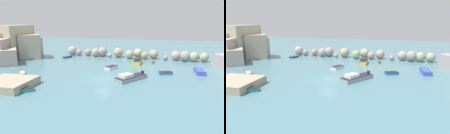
% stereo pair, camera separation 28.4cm
% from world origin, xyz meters
% --- Properties ---
extents(cove_water, '(160.00, 160.00, 0.00)m').
position_xyz_m(cove_water, '(0.00, 0.00, 0.00)').
color(cove_water, slate).
rests_on(cove_water, ground).
extents(cliff_headland_left, '(15.36, 16.68, 8.98)m').
position_xyz_m(cliff_headland_left, '(-29.41, 9.98, 3.48)').
color(cliff_headland_left, '#9C9E92').
rests_on(cliff_headland_left, ground).
extents(rock_breakwater, '(42.15, 4.69, 2.68)m').
position_xyz_m(rock_breakwater, '(1.65, 21.98, 1.21)').
color(rock_breakwater, '#A9A08D').
rests_on(rock_breakwater, ground).
extents(stone_dock, '(7.66, 7.47, 1.20)m').
position_xyz_m(stone_dock, '(-12.39, -8.84, 0.60)').
color(stone_dock, tan).
rests_on(stone_dock, ground).
extents(channel_buoy, '(0.67, 0.67, 0.67)m').
position_xyz_m(channel_buoy, '(6.97, 16.69, 0.33)').
color(channel_buoy, red).
rests_on(channel_buoy, cove_water).
extents(moored_boat_0, '(1.93, 2.77, 0.43)m').
position_xyz_m(moored_boat_0, '(-16.93, 17.00, 0.23)').
color(moored_boat_0, navy).
rests_on(moored_boat_0, cove_water).
extents(moored_boat_1, '(5.08, 6.55, 1.27)m').
position_xyz_m(moored_boat_1, '(4.84, 0.85, 0.46)').
color(moored_boat_1, '#88949D').
rests_on(moored_boat_1, cove_water).
extents(moored_boat_2, '(2.99, 2.97, 0.50)m').
position_xyz_m(moored_boat_2, '(-15.74, -2.09, 0.26)').
color(moored_boat_2, gray).
rests_on(moored_boat_2, cove_water).
extents(moored_boat_3, '(3.31, 2.99, 0.58)m').
position_xyz_m(moored_boat_3, '(-8.92, -9.92, 0.29)').
color(moored_boat_3, teal).
rests_on(moored_boat_3, cove_water).
extents(moored_boat_4, '(2.78, 2.14, 0.50)m').
position_xyz_m(moored_boat_4, '(10.52, 6.88, 0.25)').
color(moored_boat_4, '#2C5DB4').
rests_on(moored_boat_4, cove_water).
extents(moored_boat_5, '(2.40, 3.43, 0.58)m').
position_xyz_m(moored_boat_5, '(-0.99, 8.08, 0.29)').
color(moored_boat_5, silver).
rests_on(moored_boat_5, cove_water).
extents(moored_boat_6, '(2.04, 4.86, 5.53)m').
position_xyz_m(moored_boat_6, '(16.89, 9.85, 0.41)').
color(moored_boat_6, '#3B4DB4').
rests_on(moored_boat_6, cove_water).
extents(moored_boat_7, '(2.05, 4.82, 1.55)m').
position_xyz_m(moored_boat_7, '(3.44, 14.78, 0.57)').
color(moored_boat_7, yellow).
rests_on(moored_boat_7, cove_water).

